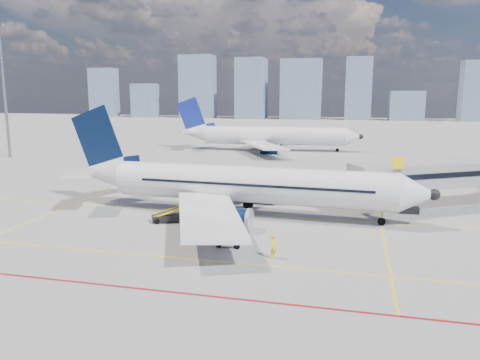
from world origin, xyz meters
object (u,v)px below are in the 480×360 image
object	(u,v)px
main_aircraft	(235,184)
ramp_worker	(274,247)
cargo_dolly	(214,226)
baggage_tug	(228,238)
belt_loader	(173,216)
second_aircraft	(266,136)

from	to	relation	value
main_aircraft	ramp_worker	size ratio (longest dim) A/B	20.79
main_aircraft	cargo_dolly	distance (m)	8.56
main_aircraft	baggage_tug	world-z (taller)	main_aircraft
main_aircraft	belt_loader	world-z (taller)	main_aircraft
second_aircraft	baggage_tug	bearing A→B (deg)	-87.08
second_aircraft	belt_loader	distance (m)	59.57
belt_loader	main_aircraft	bearing A→B (deg)	14.53
main_aircraft	second_aircraft	world-z (taller)	second_aircraft
second_aircraft	belt_loader	size ratio (longest dim) A/B	7.69
cargo_dolly	belt_loader	distance (m)	6.86
cargo_dolly	ramp_worker	world-z (taller)	ramp_worker
second_aircraft	cargo_dolly	size ratio (longest dim) A/B	11.06
cargo_dolly	baggage_tug	bearing A→B (deg)	-26.76
baggage_tug	ramp_worker	size ratio (longest dim) A/B	1.14
cargo_dolly	ramp_worker	xyz separation A→B (m)	(5.98, -3.98, -0.08)
cargo_dolly	belt_loader	bearing A→B (deg)	165.19
baggage_tug	belt_loader	xyz separation A→B (m)	(-7.33, 6.03, -0.14)
main_aircraft	belt_loader	size ratio (longest dim) A/B	7.34
main_aircraft	ramp_worker	xyz separation A→B (m)	(6.18, -12.25, -2.28)
baggage_tug	cargo_dolly	bearing A→B (deg)	131.67
cargo_dolly	belt_loader	xyz separation A→B (m)	(-5.53, 4.03, -0.45)
cargo_dolly	belt_loader	size ratio (longest dim) A/B	0.70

